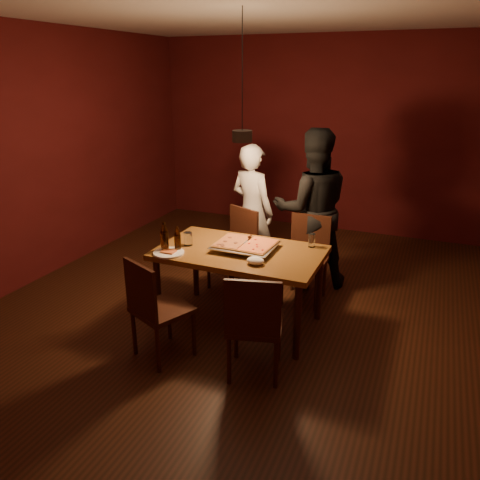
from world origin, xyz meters
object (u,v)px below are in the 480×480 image
at_px(dining_table, 240,258).
at_px(diner_dark, 312,209).
at_px(beer_bottle_b, 177,239).
at_px(diner_white, 252,211).
at_px(chair_near_right, 254,318).
at_px(pizza_tray, 245,247).
at_px(chair_far_right, 307,250).
at_px(chair_near_left, 153,301).
at_px(plate_slice, 169,253).
at_px(pendant_lamp, 242,135).
at_px(chair_far_left, 237,241).
at_px(beer_bottle_a, 164,236).

distance_m(dining_table, diner_dark, 1.22).
bearing_deg(dining_table, beer_bottle_b, -156.67).
bearing_deg(dining_table, diner_dark, 72.22).
height_order(dining_table, diner_white, diner_white).
bearing_deg(diner_white, chair_near_right, 130.56).
bearing_deg(diner_dark, beer_bottle_b, 32.33).
xyz_separation_m(pizza_tray, beer_bottle_b, (-0.56, -0.26, 0.09)).
height_order(dining_table, beer_bottle_b, beer_bottle_b).
relative_size(chair_far_right, chair_near_left, 0.87).
bearing_deg(plate_slice, chair_near_left, -74.44).
bearing_deg(chair_near_left, pendant_lamp, 95.86).
height_order(chair_near_right, pizza_tray, chair_near_right).
xyz_separation_m(dining_table, chair_far_left, (-0.35, 0.75, -0.14)).
height_order(chair_near_left, beer_bottle_a, beer_bottle_a).
height_order(dining_table, beer_bottle_a, beer_bottle_a).
xyz_separation_m(beer_bottle_a, beer_bottle_b, (0.11, 0.05, -0.02)).
relative_size(plate_slice, diner_white, 0.18).
height_order(chair_far_left, beer_bottle_a, beer_bottle_a).
relative_size(pizza_tray, pendant_lamp, 0.50).
relative_size(chair_far_right, plate_slice, 1.75).
distance_m(chair_near_right, pizza_tray, 0.92).
bearing_deg(pendant_lamp, pizza_tray, -59.87).
distance_m(beer_bottle_b, pendant_lamp, 1.10).
xyz_separation_m(chair_near_right, plate_slice, (-0.99, 0.44, 0.22)).
xyz_separation_m(chair_far_left, beer_bottle_b, (-0.17, -0.97, 0.33)).
bearing_deg(chair_far_left, diner_white, -69.69).
bearing_deg(dining_table, chair_far_right, 61.11).
relative_size(chair_near_right, diner_dark, 0.29).
relative_size(chair_far_right, diner_white, 0.31).
bearing_deg(chair_near_right, diner_white, 97.19).
height_order(beer_bottle_a, plate_slice, beer_bottle_a).
height_order(beer_bottle_a, beer_bottle_b, beer_bottle_a).
bearing_deg(pizza_tray, chair_far_right, 57.11).
bearing_deg(beer_bottle_a, pizza_tray, 24.95).
distance_m(chair_far_left, diner_dark, 0.89).
height_order(chair_near_left, pendant_lamp, pendant_lamp).
bearing_deg(chair_near_right, beer_bottle_b, 136.04).
xyz_separation_m(chair_far_right, pendant_lamp, (-0.51, -0.56, 1.22)).
bearing_deg(diner_white, beer_bottle_b, 100.75).
bearing_deg(plate_slice, pendant_lamp, 48.77).
relative_size(chair_near_left, beer_bottle_b, 2.43).
relative_size(dining_table, plate_slice, 5.42).
height_order(beer_bottle_a, pendant_lamp, pendant_lamp).
xyz_separation_m(beer_bottle_a, diner_dark, (1.00, 1.42, -0.01)).
bearing_deg(pizza_tray, plate_slice, -153.37).
bearing_deg(beer_bottle_a, beer_bottle_b, 23.37).
distance_m(chair_far_right, diner_dark, 0.50).
bearing_deg(chair_near_right, dining_table, 105.08).
bearing_deg(pendant_lamp, beer_bottle_a, -138.08).
xyz_separation_m(pizza_tray, diner_dark, (0.33, 1.11, 0.10)).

